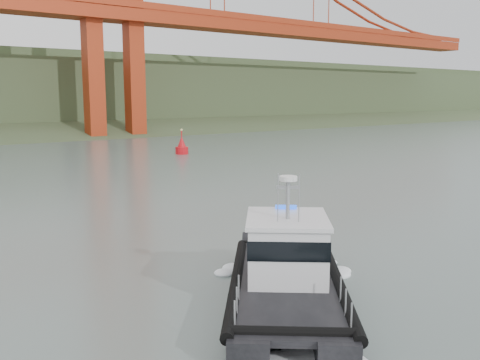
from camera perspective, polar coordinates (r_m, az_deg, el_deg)
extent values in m
plane|color=#505F59|center=(27.81, 10.38, -7.15)|extent=(400.00, 400.00, 0.00)
cube|color=black|center=(20.19, 1.36, -12.12)|extent=(7.52, 8.62, 1.12)
cube|color=black|center=(20.29, 8.64, -12.12)|extent=(7.52, 8.62, 1.12)
cube|color=black|center=(19.61, 5.08, -11.41)|extent=(8.55, 9.17, 0.23)
cube|color=silver|center=(20.12, 5.02, -7.33)|extent=(4.30, 4.37, 2.14)
cube|color=black|center=(20.02, 5.04, -6.27)|extent=(4.38, 4.45, 0.70)
cube|color=silver|center=(19.83, 5.07, -4.15)|extent=(4.56, 4.63, 0.15)
cylinder|color=gray|center=(19.40, 5.13, -2.14)|extent=(0.15, 0.15, 1.68)
cylinder|color=white|center=(19.26, 5.16, 0.17)|extent=(0.65, 0.65, 0.17)
cylinder|color=red|center=(71.37, -6.22, 3.08)|extent=(1.70, 1.70, 1.13)
cone|color=red|center=(71.26, -6.24, 3.98)|extent=(1.32, 1.32, 1.70)
cylinder|color=red|center=(71.17, -6.26, 4.89)|extent=(0.15, 0.15, 0.94)
sphere|color=#E5D87F|center=(71.13, -6.26, 5.34)|extent=(0.28, 0.28, 0.28)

